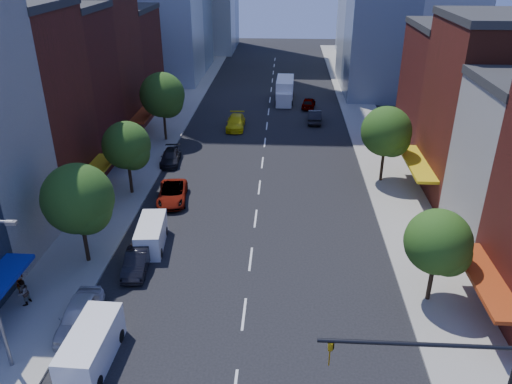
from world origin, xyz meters
The scene contains 25 objects.
sidewalk_left centered at (-12.50, 40.00, 0.07)m, with size 5.00×120.00×0.15m, color gray.
sidewalk_right centered at (12.50, 40.00, 0.07)m, with size 5.00×120.00×0.15m, color gray.
bldg_left_2 centered at (-21.00, 20.50, 8.00)m, with size 12.00×9.00×16.00m, color #572014.
bldg_left_3 centered at (-21.00, 29.00, 7.50)m, with size 12.00×8.00×15.00m, color #521C14.
bldg_left_4 centered at (-21.00, 37.50, 8.50)m, with size 12.00×9.00×17.00m, color #572014.
bldg_left_5 centered at (-21.00, 47.00, 6.50)m, with size 12.00×10.00×13.00m, color #521C14.
bldg_right_2 centered at (21.00, 24.00, 7.50)m, with size 12.00×10.00×15.00m, color #572014.
bldg_right_3 centered at (21.00, 34.00, 6.50)m, with size 12.00×10.00×13.00m, color #521C14.
tree_left_near centered at (-11.35, 10.92, 4.87)m, with size 4.80×4.80×7.30m.
tree_left_mid centered at (-11.35, 21.92, 4.53)m, with size 4.20×4.20×6.65m.
tree_left_far centered at (-11.35, 35.92, 5.20)m, with size 5.00×5.00×7.75m.
tree_right_near centered at (11.65, 7.92, 4.19)m, with size 4.00×4.00×6.20m.
tree_right_far centered at (11.65, 25.92, 4.86)m, with size 4.60×4.60×7.20m.
parked_car_front centered at (-9.50, 4.34, 0.83)m, with size 1.95×4.86×1.66m, color silver.
parked_car_second centered at (-7.74, 10.21, 0.70)m, with size 1.49×4.27×1.41m, color black.
parked_car_third centered at (-7.50, 20.79, 0.73)m, with size 2.42×5.26×1.46m, color #999999.
parked_car_rear centered at (-9.50, 29.36, 0.66)m, with size 1.85×4.55×1.32m, color black.
cargo_van_near centered at (-7.78, 1.47, 1.05)m, with size 2.15×5.04×2.13m.
cargo_van_far centered at (-7.49, 13.26, 0.96)m, with size 2.26×4.71×1.94m.
taxi centered at (-3.82, 40.83, 0.77)m, with size 2.15×5.29×1.54m, color yellow.
traffic_car_oncoming centered at (6.05, 43.85, 0.79)m, with size 1.67×4.80×1.58m, color black.
traffic_car_far centered at (5.52, 50.22, 0.73)m, with size 1.72×4.28×1.46m, color #999999.
box_truck centered at (2.14, 53.48, 1.51)m, with size 2.63×7.97×3.18m.
pedestrian_near centered at (-14.50, 7.21, 1.05)m, with size 0.66×0.43×1.81m, color #999999.
pedestrian_far centered at (-13.65, 5.97, 1.02)m, with size 0.85×0.66×1.75m, color #999999.
Camera 1 is at (2.14, -17.99, 20.08)m, focal length 35.00 mm.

